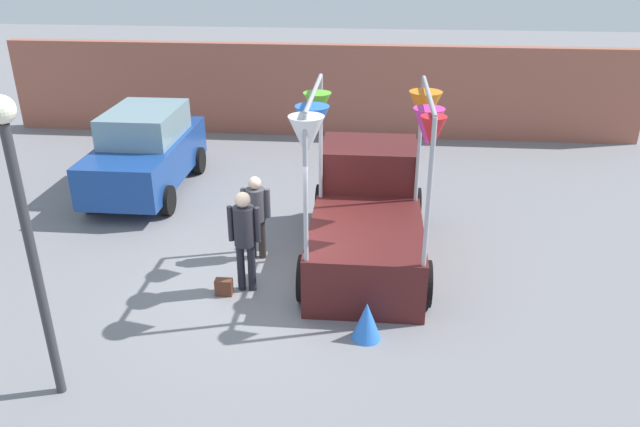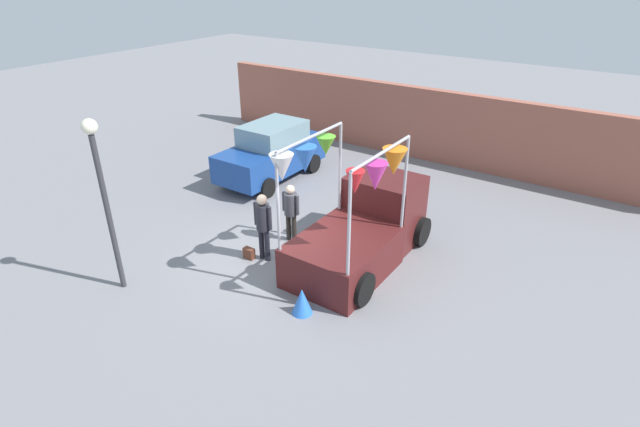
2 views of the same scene
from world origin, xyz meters
name	(u,v)px [view 2 (image 2 of 2)]	position (x,y,z in m)	size (l,w,h in m)	color
ground_plane	(283,260)	(0.00, 0.00, 0.00)	(60.00, 60.00, 0.00)	slate
vendor_truck	(364,224)	(1.55, 1.30, 0.90)	(2.46, 4.05, 3.28)	#4C1919
parked_car	(272,152)	(-3.50, 3.92, 0.94)	(1.88, 4.00, 1.88)	navy
person_customer	(263,221)	(-0.40, -0.20, 1.07)	(0.53, 0.34, 1.76)	black
person_vendor	(291,208)	(-0.42, 0.93, 0.95)	(0.53, 0.34, 1.59)	#2D2823
handbag	(249,253)	(-0.75, -0.40, 0.14)	(0.28, 0.16, 0.28)	#592D1E
street_lamp	(102,183)	(-2.33, -2.92, 2.57)	(0.32, 0.32, 3.94)	#333338
brick_boundary_wall	(427,125)	(0.00, 8.58, 1.30)	(18.00, 0.36, 2.60)	#9E5947
folded_kite_bundle_azure	(302,301)	(1.62, -1.40, 0.30)	(0.44, 0.44, 0.60)	blue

